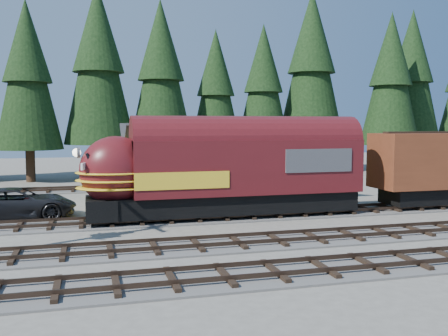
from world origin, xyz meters
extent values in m
plane|color=#6B665B|center=(0.00, 0.00, 0.00)|extent=(120.00, 120.00, 0.00)
cube|color=#4C4947|center=(10.00, 4.00, 0.04)|extent=(68.00, 3.20, 0.08)
cube|color=#38281E|center=(10.00, 3.28, 0.25)|extent=(68.00, 0.08, 0.16)
cube|color=#38281E|center=(10.00, 4.72, 0.25)|extent=(68.00, 0.08, 0.16)
cube|color=#4C4947|center=(-10.00, 18.00, 0.04)|extent=(32.00, 3.20, 0.08)
cube|color=#38281E|center=(-10.00, 17.28, 0.25)|extent=(32.00, 0.08, 0.16)
cube|color=#38281E|center=(-10.00, 18.72, 0.25)|extent=(32.00, 0.08, 0.16)
cube|color=yellow|center=(0.00, 10.50, 1.70)|extent=(12.00, 6.00, 3.40)
cube|color=gold|center=(0.00, 10.50, 4.12)|extent=(11.88, 3.30, 1.44)
cube|color=white|center=(-6.04, 9.50, 2.20)|extent=(0.06, 2.40, 0.60)
cone|color=black|center=(-13.68, 25.66, 9.66)|extent=(5.90, 5.90, 13.43)
cone|color=black|center=(-7.49, 26.73, 10.92)|extent=(6.66, 6.66, 15.18)
cone|color=black|center=(-1.61, 26.57, 10.22)|extent=(6.24, 6.24, 14.21)
cone|color=black|center=(4.16, 27.61, 8.78)|extent=(5.36, 5.36, 12.21)
cone|color=black|center=(9.29, 27.54, 9.25)|extent=(5.65, 5.65, 12.86)
cone|color=black|center=(14.81, 27.67, 11.58)|extent=(7.07, 7.07, 16.09)
cone|color=black|center=(22.29, 24.23, 10.00)|extent=(6.10, 6.10, 13.90)
cone|color=black|center=(27.46, 27.92, 10.80)|extent=(6.59, 6.59, 15.01)
cube|color=black|center=(-0.81, 4.00, 0.87)|extent=(14.00, 2.50, 1.08)
cube|color=#551317|center=(-0.03, 4.00, 2.88)|extent=(12.77, 2.95, 2.95)
ellipsoid|color=#551317|center=(-7.20, 4.00, 2.79)|extent=(3.73, 2.89, 3.63)
cube|color=#38383A|center=(3.61, 4.00, 3.23)|extent=(3.93, 3.01, 1.28)
sphere|color=white|center=(-9.14, 4.00, 3.77)|extent=(0.43, 0.43, 0.43)
imported|color=black|center=(-12.41, 6.85, 0.87)|extent=(6.40, 3.26, 1.73)
camera|label=1|loc=(-8.53, -22.35, 5.19)|focal=40.00mm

